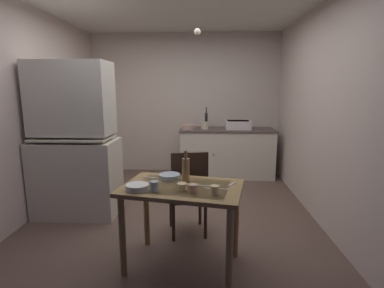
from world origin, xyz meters
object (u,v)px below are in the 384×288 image
(hand_pump, at_px, (206,119))
(mixing_bowl_counter, at_px, (188,127))
(dining_table, at_px, (182,199))
(teacup_mint, at_px, (182,186))
(chair_far_side, at_px, (188,193))
(sink_basin, at_px, (238,125))
(serving_bowl_wide, at_px, (170,176))
(hutch_cabinet, at_px, (75,145))
(glass_bottle, at_px, (186,169))

(hand_pump, relative_size, mixing_bowl_counter, 1.61)
(hand_pump, relative_size, dining_table, 0.35)
(mixing_bowl_counter, relative_size, teacup_mint, 2.91)
(mixing_bowl_counter, bearing_deg, chair_far_side, -86.43)
(sink_basin, bearing_deg, serving_bowl_wide, -109.33)
(mixing_bowl_counter, distance_m, chair_far_side, 2.26)
(mixing_bowl_counter, bearing_deg, teacup_mint, -87.52)
(hutch_cabinet, height_order, glass_bottle, hutch_cabinet)
(serving_bowl_wide, distance_m, teacup_mint, 0.34)
(sink_basin, height_order, teacup_mint, sink_basin)
(teacup_mint, bearing_deg, hutch_cabinet, 140.83)
(hutch_cabinet, bearing_deg, glass_bottle, -33.55)
(serving_bowl_wide, xyz_separation_m, glass_bottle, (0.16, -0.10, 0.10))
(teacup_mint, bearing_deg, glass_bottle, 85.18)
(hutch_cabinet, height_order, hand_pump, hutch_cabinet)
(hutch_cabinet, xyz_separation_m, sink_basin, (2.19, 1.75, 0.06))
(hand_pump, xyz_separation_m, dining_table, (-0.21, -2.86, -0.40))
(chair_far_side, bearing_deg, hutch_cabinet, 160.18)
(teacup_mint, bearing_deg, dining_table, 95.15)
(mixing_bowl_counter, xyz_separation_m, serving_bowl_wide, (-0.02, -2.55, -0.13))
(dining_table, distance_m, serving_bowl_wide, 0.29)
(teacup_mint, bearing_deg, sink_basin, 75.15)
(hutch_cabinet, distance_m, teacup_mint, 1.84)
(dining_table, height_order, serving_bowl_wide, serving_bowl_wide)
(dining_table, bearing_deg, sink_basin, 74.53)
(mixing_bowl_counter, bearing_deg, sink_basin, 3.20)
(mixing_bowl_counter, bearing_deg, glass_bottle, -86.96)
(hand_pump, distance_m, glass_bottle, 2.76)
(mixing_bowl_counter, xyz_separation_m, dining_table, (0.12, -2.77, -0.27))
(hand_pump, bearing_deg, serving_bowl_wide, -97.44)
(chair_far_side, distance_m, serving_bowl_wide, 0.47)
(hutch_cabinet, height_order, sink_basin, hutch_cabinet)
(sink_basin, relative_size, teacup_mint, 5.28)
(serving_bowl_wide, relative_size, teacup_mint, 2.38)
(chair_far_side, distance_m, glass_bottle, 0.58)
(dining_table, distance_m, chair_far_side, 0.57)
(sink_basin, distance_m, serving_bowl_wide, 2.77)
(hutch_cabinet, xyz_separation_m, dining_table, (1.41, -1.07, -0.26))
(dining_table, bearing_deg, hutch_cabinet, 142.97)
(sink_basin, distance_m, glass_bottle, 2.81)
(hand_pump, bearing_deg, hutch_cabinet, -132.17)
(mixing_bowl_counter, bearing_deg, serving_bowl_wide, -90.42)
(hand_pump, bearing_deg, teacup_mint, -93.94)
(serving_bowl_wide, height_order, glass_bottle, glass_bottle)
(hand_pump, distance_m, serving_bowl_wide, 2.69)
(dining_table, xyz_separation_m, chair_far_side, (0.02, 0.55, -0.14))
(dining_table, bearing_deg, teacup_mint, -84.85)
(dining_table, distance_m, glass_bottle, 0.26)
(sink_basin, bearing_deg, teacup_mint, -104.85)
(sink_basin, relative_size, hand_pump, 1.13)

